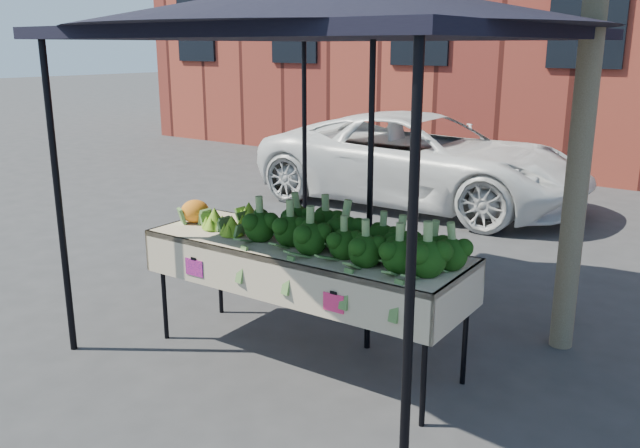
{
  "coord_description": "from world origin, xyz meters",
  "views": [
    {
      "loc": [
        2.66,
        -3.4,
        2.26
      ],
      "look_at": [
        -0.12,
        0.34,
        1.0
      ],
      "focal_mm": 37.18,
      "sensor_mm": 36.0,
      "label": 1
    }
  ],
  "objects_px": {
    "vehicle": "(426,36)",
    "street_tree": "(594,12)",
    "canopy": "(337,167)",
    "table": "(304,303)"
  },
  "relations": [
    {
      "from": "table",
      "to": "street_tree",
      "type": "height_order",
      "value": "street_tree"
    },
    {
      "from": "table",
      "to": "vehicle",
      "type": "relative_size",
      "value": 0.51
    },
    {
      "from": "vehicle",
      "to": "table",
      "type": "bearing_deg",
      "value": -163.03
    },
    {
      "from": "canopy",
      "to": "street_tree",
      "type": "relative_size",
      "value": 0.64
    },
    {
      "from": "canopy",
      "to": "table",
      "type": "bearing_deg",
      "value": -81.36
    },
    {
      "from": "canopy",
      "to": "street_tree",
      "type": "xyz_separation_m",
      "value": [
        1.54,
        0.86,
        1.11
      ]
    },
    {
      "from": "table",
      "to": "vehicle",
      "type": "xyz_separation_m",
      "value": [
        -1.72,
        4.96,
        1.94
      ]
    },
    {
      "from": "table",
      "to": "canopy",
      "type": "bearing_deg",
      "value": 98.64
    },
    {
      "from": "canopy",
      "to": "street_tree",
      "type": "bearing_deg",
      "value": 29.29
    },
    {
      "from": "vehicle",
      "to": "street_tree",
      "type": "distance_m",
      "value": 4.78
    }
  ]
}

